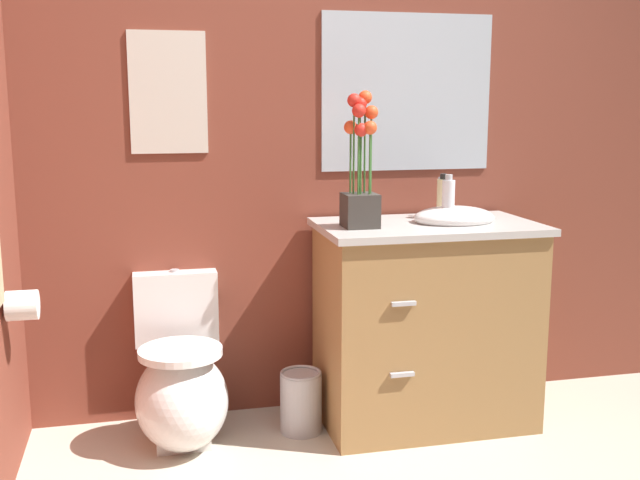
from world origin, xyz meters
name	(u,v)px	position (x,y,z in m)	size (l,w,h in m)	color
wall_back	(365,137)	(0.20, 1.64, 1.25)	(4.08, 0.05, 2.50)	brown
toilet	(181,386)	(-0.67, 1.34, 0.24)	(0.38, 0.59, 0.69)	white
vanity_cabinet	(426,321)	(0.39, 1.31, 0.46)	(0.94, 0.56, 1.08)	#9E7242
flower_vase	(361,177)	(0.08, 1.28, 1.10)	(0.14, 0.14, 0.56)	#38332D
soap_bottle	(443,198)	(0.50, 1.42, 0.99)	(0.06, 0.06, 0.20)	beige
lotion_bottle	(448,201)	(0.48, 1.30, 0.99)	(0.05, 0.05, 0.21)	white
trash_bin	(301,401)	(-0.17, 1.32, 0.14)	(0.18, 0.18, 0.27)	#B7B7BC
wall_poster	(168,93)	(-0.67, 1.61, 1.45)	(0.32, 0.01, 0.51)	beige
wall_mirror	(407,93)	(0.39, 1.61, 1.45)	(0.80, 0.01, 0.70)	#B2BCC6
toilet_paper_roll	(22,305)	(-1.24, 1.14, 0.68)	(0.11, 0.11, 0.11)	white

